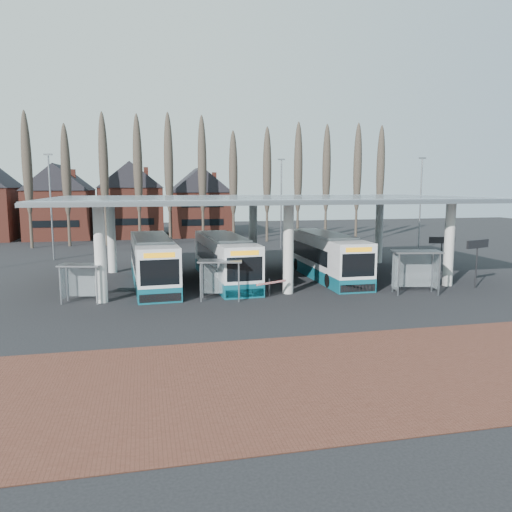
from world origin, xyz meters
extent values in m
plane|color=black|center=(0.00, 0.00, 0.00)|extent=(140.00, 140.00, 0.00)
cube|color=brown|center=(0.00, -12.00, 0.01)|extent=(70.00, 10.00, 0.03)
cylinder|color=silver|center=(-12.00, 2.50, 3.00)|extent=(0.70, 0.70, 6.00)
cylinder|color=silver|center=(-12.00, 13.50, 3.00)|extent=(0.70, 0.70, 6.00)
cylinder|color=silver|center=(0.00, 2.50, 3.00)|extent=(0.70, 0.70, 6.00)
cylinder|color=silver|center=(0.00, 13.50, 3.00)|extent=(0.70, 0.70, 6.00)
cylinder|color=silver|center=(12.00, 2.50, 3.00)|extent=(0.70, 0.70, 6.00)
cylinder|color=silver|center=(12.00, 13.50, 3.00)|extent=(0.70, 0.70, 6.00)
cube|color=gray|center=(0.00, 8.00, 6.25)|extent=(32.00, 16.00, 0.12)
cube|color=silver|center=(0.00, 8.00, 6.32)|extent=(31.50, 15.50, 0.04)
cone|color=#473D33|center=(-22.00, 33.00, 7.25)|extent=(0.36, 0.36, 14.50)
ellipsoid|color=#473D33|center=(-22.00, 33.00, 8.99)|extent=(1.10, 1.10, 11.02)
cone|color=#473D33|center=(-18.00, 33.00, 7.25)|extent=(0.36, 0.36, 14.50)
ellipsoid|color=#473D33|center=(-18.00, 33.00, 8.99)|extent=(1.10, 1.10, 11.02)
cone|color=#473D33|center=(-14.00, 33.00, 7.25)|extent=(0.36, 0.36, 14.50)
ellipsoid|color=#473D33|center=(-14.00, 33.00, 8.99)|extent=(1.10, 1.10, 11.02)
cone|color=#473D33|center=(-10.00, 33.00, 7.25)|extent=(0.36, 0.36, 14.50)
ellipsoid|color=#473D33|center=(-10.00, 33.00, 8.99)|extent=(1.10, 1.10, 11.02)
cone|color=#473D33|center=(-6.00, 33.00, 7.25)|extent=(0.36, 0.36, 14.50)
ellipsoid|color=#473D33|center=(-6.00, 33.00, 8.99)|extent=(1.10, 1.10, 11.02)
cone|color=#473D33|center=(-2.00, 33.00, 7.25)|extent=(0.36, 0.36, 14.50)
ellipsoid|color=#473D33|center=(-2.00, 33.00, 8.99)|extent=(1.10, 1.10, 11.02)
cone|color=#473D33|center=(2.00, 33.00, 7.25)|extent=(0.36, 0.36, 14.50)
ellipsoid|color=#473D33|center=(2.00, 33.00, 8.99)|extent=(1.10, 1.10, 11.02)
cone|color=#473D33|center=(6.00, 33.00, 7.25)|extent=(0.36, 0.36, 14.50)
ellipsoid|color=#473D33|center=(6.00, 33.00, 8.99)|extent=(1.10, 1.10, 11.02)
cone|color=#473D33|center=(10.00, 33.00, 7.25)|extent=(0.36, 0.36, 14.50)
ellipsoid|color=#473D33|center=(10.00, 33.00, 8.99)|extent=(1.10, 1.10, 11.02)
cone|color=#473D33|center=(14.00, 33.00, 7.25)|extent=(0.36, 0.36, 14.50)
ellipsoid|color=#473D33|center=(14.00, 33.00, 8.99)|extent=(1.10, 1.10, 11.02)
cone|color=#473D33|center=(18.00, 33.00, 7.25)|extent=(0.36, 0.36, 14.50)
ellipsoid|color=#473D33|center=(18.00, 33.00, 8.99)|extent=(1.10, 1.10, 11.02)
cone|color=#473D33|center=(22.00, 33.00, 7.25)|extent=(0.36, 0.36, 14.50)
ellipsoid|color=#473D33|center=(22.00, 33.00, 8.99)|extent=(1.10, 1.10, 11.02)
cube|color=brown|center=(-20.50, 44.00, 3.50)|extent=(8.00, 10.00, 7.00)
pyramid|color=black|center=(-20.50, 44.00, 10.50)|extent=(8.30, 10.30, 3.50)
cube|color=brown|center=(-11.00, 44.00, 3.50)|extent=(8.00, 10.00, 7.00)
pyramid|color=black|center=(-11.00, 44.00, 10.50)|extent=(8.30, 10.30, 3.50)
cube|color=brown|center=(-1.50, 44.00, 3.50)|extent=(8.00, 10.00, 7.00)
pyramid|color=black|center=(-1.50, 44.00, 10.50)|extent=(8.30, 10.30, 3.50)
cylinder|color=slate|center=(-18.00, 22.00, 5.00)|extent=(0.16, 0.16, 10.00)
cube|color=slate|center=(-18.00, 22.00, 10.10)|extent=(0.80, 0.15, 0.15)
cylinder|color=slate|center=(6.00, 26.00, 5.00)|extent=(0.16, 0.16, 10.00)
cube|color=slate|center=(6.00, 26.00, 10.10)|extent=(0.80, 0.15, 0.15)
cylinder|color=slate|center=(20.00, 20.00, 5.00)|extent=(0.16, 0.16, 10.00)
cube|color=slate|center=(20.00, 20.00, 10.10)|extent=(0.80, 0.15, 0.15)
cube|color=white|center=(-8.79, 7.60, 1.90)|extent=(3.33, 12.77, 2.95)
cube|color=#0C4D5C|center=(-8.79, 7.60, 0.47)|extent=(3.35, 12.79, 0.95)
cube|color=white|center=(-8.79, 7.60, 3.43)|extent=(2.80, 7.70, 0.19)
cube|color=black|center=(-8.82, 8.13, 2.00)|extent=(3.19, 9.23, 1.16)
cube|color=black|center=(-8.47, 1.30, 1.95)|extent=(2.37, 0.18, 1.58)
cube|color=black|center=(-9.11, 13.89, 2.00)|extent=(2.29, 0.18, 1.27)
cube|color=orange|center=(-8.47, 1.30, 3.00)|extent=(1.88, 0.15, 0.32)
cube|color=black|center=(-8.47, 1.31, 0.37)|extent=(2.55, 0.21, 0.53)
cylinder|color=black|center=(-9.80, 3.54, 0.51)|extent=(0.35, 1.03, 1.01)
cylinder|color=black|center=(-7.37, 3.66, 0.51)|extent=(0.35, 1.03, 1.01)
cylinder|color=black|center=(-10.19, 11.22, 0.51)|extent=(0.35, 1.03, 1.01)
cylinder|color=black|center=(-7.76, 11.35, 0.51)|extent=(0.35, 1.03, 1.01)
cube|color=white|center=(-3.44, 7.71, 1.87)|extent=(3.21, 12.56, 2.91)
cube|color=#0C4D5C|center=(-3.44, 7.71, 0.47)|extent=(3.23, 12.58, 0.93)
cube|color=white|center=(-3.44, 7.71, 3.37)|extent=(2.72, 7.57, 0.19)
cube|color=black|center=(-3.47, 8.23, 1.97)|extent=(3.09, 9.08, 1.14)
cube|color=black|center=(-3.16, 1.51, 1.92)|extent=(2.33, 0.17, 1.56)
cube|color=black|center=(-3.72, 13.91, 1.97)|extent=(2.25, 0.16, 1.25)
cube|color=orange|center=(-3.16, 1.51, 2.96)|extent=(1.85, 0.14, 0.31)
cube|color=black|center=(-3.16, 1.52, 0.36)|extent=(2.51, 0.20, 0.52)
cylinder|color=black|center=(-4.46, 3.71, 0.50)|extent=(0.34, 1.01, 1.00)
cylinder|color=black|center=(-2.07, 3.82, 0.50)|extent=(0.34, 1.01, 1.00)
cylinder|color=black|center=(-4.81, 11.28, 0.50)|extent=(0.34, 1.01, 1.00)
cylinder|color=black|center=(-2.41, 11.39, 0.50)|extent=(0.34, 1.01, 1.00)
cube|color=white|center=(4.56, 7.62, 1.88)|extent=(2.71, 12.53, 2.92)
cube|color=#0C4D5C|center=(4.56, 7.62, 0.47)|extent=(2.73, 12.55, 0.94)
cube|color=white|center=(4.56, 7.62, 3.39)|extent=(2.43, 7.52, 0.19)
cube|color=black|center=(4.56, 8.14, 1.98)|extent=(2.74, 9.02, 1.15)
cube|color=black|center=(4.53, 1.38, 1.93)|extent=(2.34, 0.07, 1.56)
cube|color=black|center=(4.59, 13.85, 1.98)|extent=(2.26, 0.07, 1.25)
cube|color=orange|center=(4.53, 1.38, 2.97)|extent=(1.86, 0.06, 0.31)
cube|color=black|center=(4.53, 1.39, 0.36)|extent=(2.53, 0.09, 0.52)
cylinder|color=black|center=(3.34, 3.66, 0.50)|extent=(0.30, 1.00, 1.00)
cylinder|color=black|center=(5.75, 3.65, 0.50)|extent=(0.30, 1.00, 1.00)
cylinder|color=black|center=(3.37, 11.27, 0.50)|extent=(0.30, 1.00, 1.00)
cylinder|color=black|center=(5.78, 11.26, 0.50)|extent=(0.30, 1.00, 1.00)
cube|color=gray|center=(-14.38, 2.44, 1.16)|extent=(0.09, 0.09, 2.31)
cube|color=gray|center=(-12.23, 1.91, 1.16)|extent=(0.09, 0.09, 2.31)
cube|color=gray|center=(-14.14, 3.43, 1.16)|extent=(0.09, 0.09, 2.31)
cube|color=gray|center=(-11.98, 2.89, 1.16)|extent=(0.09, 0.09, 2.31)
cube|color=gray|center=(-13.18, 2.67, 2.36)|extent=(2.82, 1.88, 0.09)
cube|color=silver|center=(-13.05, 3.20, 1.20)|extent=(2.16, 0.57, 1.85)
cube|color=silver|center=(-14.30, 2.94, 1.20)|extent=(0.28, 1.00, 1.85)
cube|color=silver|center=(-12.06, 2.39, 1.20)|extent=(0.28, 1.00, 1.85)
cube|color=gray|center=(-6.00, 1.24, 1.22)|extent=(0.09, 0.09, 2.45)
cube|color=gray|center=(-3.70, 0.74, 1.22)|extent=(0.09, 0.09, 2.45)
cube|color=gray|center=(-5.77, 2.29, 1.22)|extent=(0.09, 0.09, 2.45)
cube|color=gray|center=(-3.47, 1.79, 1.22)|extent=(0.09, 0.09, 2.45)
cube|color=gray|center=(-4.73, 1.52, 2.50)|extent=(2.97, 1.92, 0.10)
cube|color=silver|center=(-4.61, 2.09, 1.27)|extent=(2.30, 0.54, 1.96)
cube|color=silver|center=(-5.93, 1.78, 1.27)|extent=(0.27, 1.06, 1.96)
cube|color=silver|center=(-3.54, 1.26, 1.27)|extent=(0.27, 1.06, 1.96)
cube|color=gray|center=(6.83, 0.16, 1.39)|extent=(0.11, 0.11, 2.79)
cube|color=gray|center=(9.45, -0.37, 1.39)|extent=(0.11, 0.11, 2.79)
cube|color=gray|center=(7.07, 1.36, 1.39)|extent=(0.11, 0.11, 2.79)
cube|color=gray|center=(9.69, 0.83, 1.39)|extent=(0.11, 0.11, 2.79)
cube|color=gray|center=(8.26, 0.49, 2.84)|extent=(3.37, 2.15, 0.11)
cube|color=silver|center=(8.39, 1.15, 1.45)|extent=(2.63, 0.58, 2.23)
cube|color=silver|center=(6.89, 0.77, 1.45)|extent=(0.29, 1.21, 2.23)
cube|color=silver|center=(9.62, 0.22, 1.45)|extent=(0.29, 1.21, 2.23)
cylinder|color=black|center=(13.38, 1.22, 1.67)|extent=(0.10, 0.10, 3.35)
cube|color=black|center=(13.38, 1.22, 3.14)|extent=(2.22, 0.87, 0.58)
cylinder|color=black|center=(14.00, 6.46, 1.52)|extent=(0.09, 0.09, 3.03)
cube|color=black|center=(14.00, 6.46, 2.84)|extent=(2.07, 0.51, 0.52)
cube|color=black|center=(-1.49, 1.74, 0.60)|extent=(0.09, 0.09, 1.20)
cube|color=red|center=(-1.49, 1.19, 1.04)|extent=(2.21, 1.14, 0.11)
camera|label=1|loc=(-9.28, -29.10, 7.19)|focal=35.00mm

